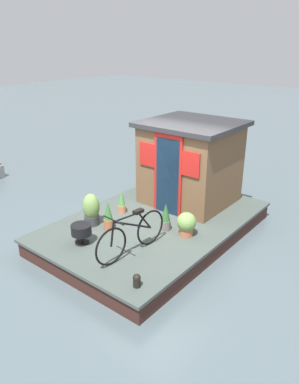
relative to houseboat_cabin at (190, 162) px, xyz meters
name	(u,v)px	position (x,y,z in m)	size (l,w,h in m)	color
ground_plane	(155,235)	(-1.31, 0.00, -1.35)	(60.00, 60.00, 0.00)	#4C5B60
houseboat_deck	(155,227)	(-1.31, 0.00, -1.16)	(4.85, 3.18, 0.38)	#424C47
houseboat_cabin	(190,162)	(0.00, 0.00, 0.00)	(1.95, 2.07, 1.91)	brown
bicycle	(132,235)	(-2.67, -0.53, -0.59)	(1.65, 0.50, 0.83)	black
potted_plant_geranium	(186,224)	(-1.49, -0.91, -0.71)	(0.39, 0.39, 0.49)	#B2603D
potted_plant_mint	(122,202)	(-1.51, 0.80, -0.71)	(0.18, 0.18, 0.53)	#C6754C
potted_plant_ivy	(166,217)	(-1.55, -0.45, -0.69)	(0.21, 0.21, 0.58)	slate
potted_plant_fern	(108,216)	(-2.25, 0.48, -0.68)	(0.20, 0.20, 0.61)	#B2603D
potted_plant_lavender	(91,210)	(-2.33, 0.90, -0.63)	(0.35, 0.35, 0.68)	#38383D
charcoal_grill	(81,230)	(-2.99, 0.46, -0.69)	(0.39, 0.39, 0.39)	black
mooring_bollard	(137,280)	(-3.37, -1.24, -0.85)	(0.13, 0.13, 0.23)	black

